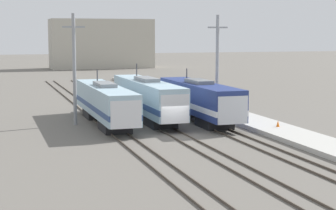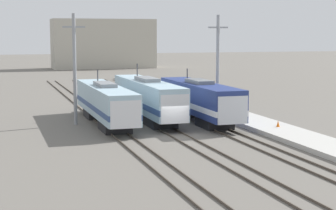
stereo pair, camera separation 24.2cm
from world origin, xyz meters
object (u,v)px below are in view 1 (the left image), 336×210
object	(u,v)px
locomotive_center	(148,98)
catenary_tower_right	(217,65)
catenary_tower_left	(74,68)
traffic_cone	(278,124)
locomotive_far_left	(106,103)
locomotive_far_right	(201,100)

from	to	relation	value
locomotive_center	catenary_tower_right	distance (m)	7.95
catenary_tower_left	traffic_cone	world-z (taller)	catenary_tower_left
catenary_tower_right	traffic_cone	size ratio (longest dim) A/B	18.76
locomotive_far_left	locomotive_center	world-z (taller)	locomotive_center
catenary_tower_left	traffic_cone	size ratio (longest dim) A/B	18.76
locomotive_far_right	catenary_tower_left	distance (m)	12.74
locomotive_center	catenary_tower_left	world-z (taller)	catenary_tower_left
locomotive_center	catenary_tower_right	world-z (taller)	catenary_tower_right
catenary_tower_right	traffic_cone	world-z (taller)	catenary_tower_right
locomotive_far_right	traffic_cone	size ratio (longest dim) A/B	29.19
locomotive_far_right	catenary_tower_left	world-z (taller)	catenary_tower_left
locomotive_far_left	traffic_cone	world-z (taller)	locomotive_far_left
locomotive_far_right	traffic_cone	bearing A→B (deg)	-56.33
locomotive_far_left	locomotive_far_right	distance (m)	9.37
locomotive_far_left	catenary_tower_right	bearing A→B (deg)	3.75
locomotive_far_left	locomotive_center	xyz separation A→B (m)	(4.65, 1.64, 0.13)
catenary_tower_right	locomotive_far_left	bearing A→B (deg)	-176.25
catenary_tower_left	catenary_tower_right	bearing A→B (deg)	0.00
locomotive_far_right	locomotive_center	bearing A→B (deg)	148.86
locomotive_far_left	catenary_tower_right	distance (m)	12.34
locomotive_far_left	traffic_cone	bearing A→B (deg)	-30.50
locomotive_far_right	catenary_tower_left	size ratio (longest dim) A/B	1.56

